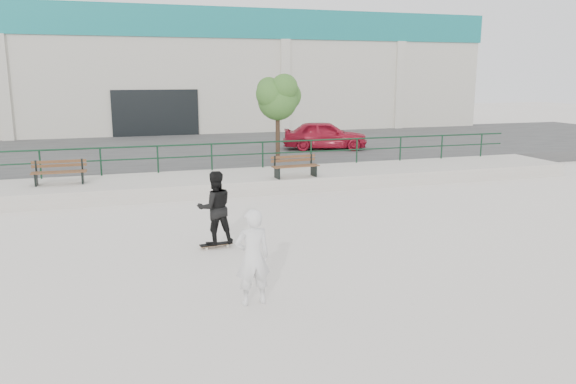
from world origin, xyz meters
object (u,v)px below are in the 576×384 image
object	(u,v)px
bench_right	(295,166)
red_car	(325,135)
standing_skater	(215,208)
tree	(278,96)
skateboard	(216,244)
bench_left	(59,172)
seated_skater	(253,257)

from	to	relation	value
bench_right	red_car	size ratio (longest dim) A/B	0.42
red_car	standing_skater	bearing A→B (deg)	165.35
tree	standing_skater	bearing A→B (deg)	-114.82
tree	bench_right	bearing A→B (deg)	-97.42
bench_right	standing_skater	bearing A→B (deg)	-127.66
skateboard	standing_skater	xyz separation A→B (m)	(-0.00, 0.00, 0.90)
bench_right	tree	bearing A→B (deg)	78.90
bench_right	tree	distance (m)	4.38
bench_left	standing_skater	size ratio (longest dim) A/B	0.98
bench_left	seated_skater	xyz separation A→B (m)	(3.98, -10.46, -0.01)
bench_right	red_car	world-z (taller)	red_car
bench_left	skateboard	distance (m)	8.00
tree	seated_skater	bearing A→B (deg)	-108.47
tree	red_car	world-z (taller)	tree
bench_left	red_car	xyz separation A→B (m)	(11.61, 5.63, 0.30)
tree	red_car	bearing A→B (deg)	43.11
red_car	skateboard	bearing A→B (deg)	165.35
bench_right	standing_skater	distance (m)	6.98
tree	skateboard	bearing A→B (deg)	-114.82
bench_left	red_car	distance (m)	12.91
skateboard	seated_skater	world-z (taller)	seated_skater
bench_left	red_car	world-z (taller)	red_car
red_car	standing_skater	distance (m)	14.69
tree	seated_skater	size ratio (longest dim) A/B	2.04
bench_left	bench_right	bearing A→B (deg)	-7.60
bench_right	tree	world-z (taller)	tree
bench_right	skateboard	xyz separation A→B (m)	(-3.90, -5.78, -0.81)
tree	skateboard	size ratio (longest dim) A/B	4.51
tree	skateboard	xyz separation A→B (m)	(-4.38, -9.47, -3.13)
skateboard	seated_skater	bearing A→B (deg)	-96.89
bench_right	seated_skater	world-z (taller)	seated_skater
standing_skater	seated_skater	size ratio (longest dim) A/B	1.00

